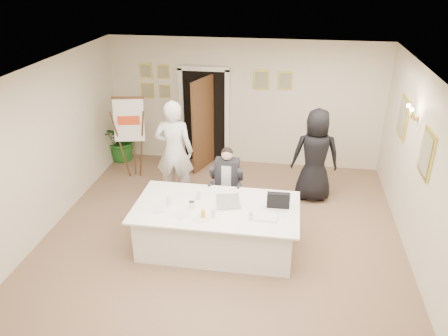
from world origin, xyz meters
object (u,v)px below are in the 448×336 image
at_px(flip_chart, 132,142).
at_px(paper_stack, 266,217).
at_px(standing_woman, 315,156).
at_px(steel_jug, 192,205).
at_px(potted_palm, 122,138).
at_px(laptop, 229,197).
at_px(laptop_bag, 278,200).
at_px(oj_glass, 203,214).
at_px(conference_table, 217,227).
at_px(seated_man, 227,182).
at_px(standing_man, 174,151).

bearing_deg(flip_chart, paper_stack, -39.60).
bearing_deg(standing_woman, flip_chart, -8.13).
bearing_deg(flip_chart, steel_jug, -52.31).
bearing_deg(steel_jug, potted_palm, 126.57).
height_order(potted_palm, laptop, potted_palm).
distance_m(potted_palm, laptop_bag, 4.77).
bearing_deg(laptop_bag, oj_glass, -157.31).
xyz_separation_m(conference_table, laptop, (0.19, 0.08, 0.52)).
distance_m(seated_man, oj_glass, 1.41).
xyz_separation_m(seated_man, standing_woman, (1.56, 0.88, 0.24)).
xyz_separation_m(laptop_bag, paper_stack, (-0.16, -0.35, -0.11)).
bearing_deg(steel_jug, standing_man, 113.43).
distance_m(seated_man, paper_stack, 1.49).
bearing_deg(paper_stack, laptop, 153.55).
xyz_separation_m(flip_chart, potted_palm, (-0.57, 0.86, -0.28)).
xyz_separation_m(potted_palm, paper_stack, (3.55, -3.33, 0.26)).
relative_size(conference_table, paper_stack, 7.90).
distance_m(standing_woman, laptop_bag, 1.89).
distance_m(potted_palm, oj_glass, 4.36).
relative_size(paper_stack, steel_jug, 2.97).
xyz_separation_m(standing_woman, laptop_bag, (-0.62, -1.78, -0.01)).
bearing_deg(flip_chart, oj_glass, -51.86).
height_order(conference_table, oj_glass, oj_glass).
bearing_deg(laptop_bag, flip_chart, 144.47).
height_order(standing_man, paper_stack, standing_man).
xyz_separation_m(seated_man, laptop_bag, (0.95, -0.90, 0.23)).
bearing_deg(standing_woman, laptop, 49.89).
relative_size(standing_man, paper_stack, 6.08).
distance_m(flip_chart, standing_man, 1.35).
bearing_deg(steel_jug, conference_table, 15.74).
bearing_deg(laptop, standing_man, 116.72).
relative_size(flip_chart, standing_woman, 0.97).
height_order(paper_stack, steel_jug, steel_jug).
bearing_deg(laptop_bag, conference_table, -173.81).
distance_m(conference_table, potted_palm, 4.16).
relative_size(laptop_bag, steel_jug, 3.20).
bearing_deg(laptop_bag, paper_stack, -115.42).
relative_size(conference_table, standing_man, 1.30).
bearing_deg(standing_man, seated_man, 152.28).
distance_m(seated_man, standing_woman, 1.81).
bearing_deg(potted_palm, flip_chart, -56.67).
distance_m(flip_chart, oj_glass, 3.32).
bearing_deg(standing_woman, potted_palm, -18.51).
height_order(laptop, oj_glass, laptop).
xyz_separation_m(standing_woman, oj_glass, (-1.71, -2.27, -0.07)).
bearing_deg(standing_man, flip_chart, -37.07).
xyz_separation_m(standing_man, oj_glass, (0.93, -1.87, -0.15)).
bearing_deg(seated_man, laptop_bag, -57.74).
relative_size(standing_man, potted_palm, 1.85).
height_order(conference_table, flip_chart, flip_chart).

